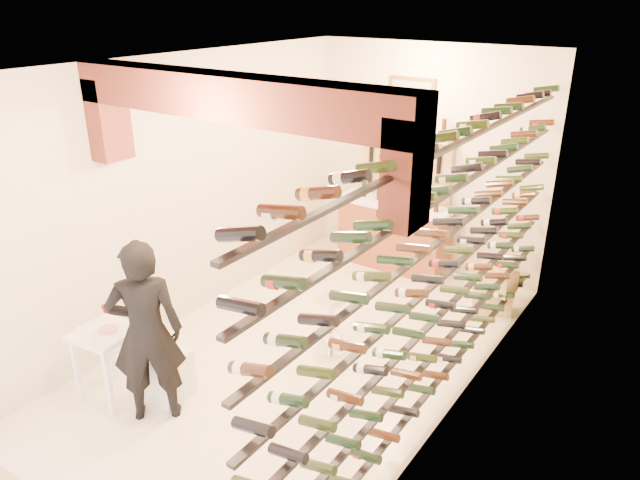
{
  "coord_description": "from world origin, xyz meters",
  "views": [
    {
      "loc": [
        3.38,
        -4.59,
        3.81
      ],
      "look_at": [
        0.0,
        0.3,
        1.3
      ],
      "focal_mm": 33.14,
      "sensor_mm": 36.0,
      "label": 1
    }
  ],
  "objects_px": {
    "wine_rack": "(440,263)",
    "white_stool": "(167,374)",
    "crate_lower": "(492,300)",
    "person": "(146,332)",
    "chrome_barstool": "(331,319)",
    "tasting_table": "(106,343)",
    "back_counter": "(394,232)"
  },
  "relations": [
    {
      "from": "back_counter",
      "to": "white_stool",
      "type": "bearing_deg",
      "value": -95.65
    },
    {
      "from": "person",
      "to": "crate_lower",
      "type": "xyz_separation_m",
      "value": [
        1.98,
        3.83,
        -0.77
      ]
    },
    {
      "from": "back_counter",
      "to": "wine_rack",
      "type": "bearing_deg",
      "value": -55.34
    },
    {
      "from": "wine_rack",
      "to": "chrome_barstool",
      "type": "xyz_separation_m",
      "value": [
        -1.33,
        0.22,
        -1.14
      ]
    },
    {
      "from": "back_counter",
      "to": "tasting_table",
      "type": "distance_m",
      "value": 4.46
    },
    {
      "from": "chrome_barstool",
      "to": "crate_lower",
      "type": "height_order",
      "value": "chrome_barstool"
    },
    {
      "from": "wine_rack",
      "to": "crate_lower",
      "type": "relative_size",
      "value": 11.65
    },
    {
      "from": "person",
      "to": "crate_lower",
      "type": "distance_m",
      "value": 4.39
    },
    {
      "from": "wine_rack",
      "to": "back_counter",
      "type": "bearing_deg",
      "value": 124.66
    },
    {
      "from": "white_stool",
      "to": "chrome_barstool",
      "type": "bearing_deg",
      "value": 60.77
    },
    {
      "from": "tasting_table",
      "to": "chrome_barstool",
      "type": "bearing_deg",
      "value": 48.02
    },
    {
      "from": "tasting_table",
      "to": "white_stool",
      "type": "xyz_separation_m",
      "value": [
        0.46,
        0.32,
        -0.38
      ]
    },
    {
      "from": "wine_rack",
      "to": "white_stool",
      "type": "relative_size",
      "value": 11.35
    },
    {
      "from": "chrome_barstool",
      "to": "crate_lower",
      "type": "bearing_deg",
      "value": 58.49
    },
    {
      "from": "back_counter",
      "to": "person",
      "type": "height_order",
      "value": "person"
    },
    {
      "from": "back_counter",
      "to": "chrome_barstool",
      "type": "distance_m",
      "value": 2.49
    },
    {
      "from": "wine_rack",
      "to": "tasting_table",
      "type": "relative_size",
      "value": 6.14
    },
    {
      "from": "chrome_barstool",
      "to": "tasting_table",
      "type": "bearing_deg",
      "value": -125.1
    },
    {
      "from": "wine_rack",
      "to": "crate_lower",
      "type": "xyz_separation_m",
      "value": [
        -0.13,
        2.17,
        -1.4
      ]
    },
    {
      "from": "back_counter",
      "to": "chrome_barstool",
      "type": "relative_size",
      "value": 2.41
    },
    {
      "from": "white_stool",
      "to": "crate_lower",
      "type": "xyz_separation_m",
      "value": [
        2.1,
        3.57,
        -0.1
      ]
    },
    {
      "from": "back_counter",
      "to": "tasting_table",
      "type": "height_order",
      "value": "back_counter"
    },
    {
      "from": "tasting_table",
      "to": "person",
      "type": "bearing_deg",
      "value": -1.33
    },
    {
      "from": "back_counter",
      "to": "white_stool",
      "type": "height_order",
      "value": "back_counter"
    },
    {
      "from": "wine_rack",
      "to": "chrome_barstool",
      "type": "relative_size",
      "value": 8.08
    },
    {
      "from": "tasting_table",
      "to": "person",
      "type": "xyz_separation_m",
      "value": [
        0.58,
        0.06,
        0.29
      ]
    },
    {
      "from": "wine_rack",
      "to": "chrome_barstool",
      "type": "bearing_deg",
      "value": 170.78
    },
    {
      "from": "crate_lower",
      "to": "wine_rack",
      "type": "bearing_deg",
      "value": -86.54
    },
    {
      "from": "wine_rack",
      "to": "tasting_table",
      "type": "height_order",
      "value": "wine_rack"
    },
    {
      "from": "wine_rack",
      "to": "crate_lower",
      "type": "height_order",
      "value": "wine_rack"
    },
    {
      "from": "wine_rack",
      "to": "tasting_table",
      "type": "bearing_deg",
      "value": -147.38
    },
    {
      "from": "back_counter",
      "to": "tasting_table",
      "type": "bearing_deg",
      "value": -101.13
    }
  ]
}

